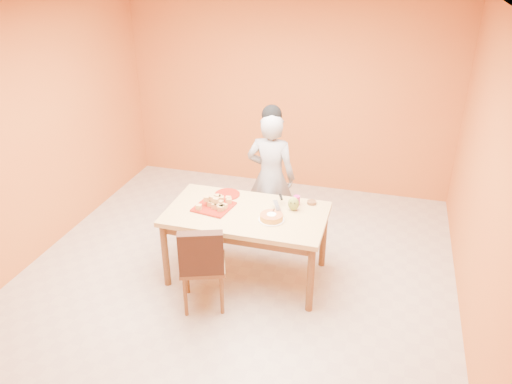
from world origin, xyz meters
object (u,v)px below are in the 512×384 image
(sponge_cake, at_px, (271,217))
(magenta_glass, at_px, (297,200))
(person, at_px, (271,177))
(dining_chair, at_px, (202,263))
(red_dinner_plate, at_px, (227,194))
(dining_table, at_px, (246,220))
(pastry_platter, at_px, (214,207))
(egg_ornament, at_px, (294,204))
(checker_tin, at_px, (312,203))

(sponge_cake, bearing_deg, magenta_glass, 66.45)
(person, bearing_deg, dining_chair, 79.25)
(dining_chair, bearing_deg, red_dinner_plate, 72.19)
(dining_table, distance_m, pastry_platter, 0.36)
(egg_ornament, distance_m, magenta_glass, 0.13)
(egg_ornament, relative_size, checker_tin, 1.47)
(sponge_cake, height_order, magenta_glass, magenta_glass)
(dining_table, xyz_separation_m, red_dinner_plate, (-0.30, 0.30, 0.10))
(checker_tin, bearing_deg, egg_ornament, -130.15)
(pastry_platter, bearing_deg, dining_chair, -82.06)
(dining_chair, bearing_deg, magenta_glass, 30.38)
(person, height_order, checker_tin, person)
(dining_chair, distance_m, checker_tin, 1.31)
(pastry_platter, distance_m, red_dinner_plate, 0.31)
(red_dinner_plate, relative_size, magenta_glass, 2.78)
(pastry_platter, relative_size, egg_ornament, 2.45)
(pastry_platter, bearing_deg, red_dinner_plate, 82.36)
(person, distance_m, magenta_glass, 0.68)
(person, height_order, magenta_glass, person)
(red_dinner_plate, height_order, sponge_cake, sponge_cake)
(red_dinner_plate, relative_size, egg_ornament, 1.87)
(dining_table, relative_size, magenta_glass, 16.55)
(egg_ornament, height_order, magenta_glass, egg_ornament)
(pastry_platter, relative_size, sponge_cake, 1.57)
(dining_chair, xyz_separation_m, magenta_glass, (0.72, 0.88, 0.33))
(dining_table, xyz_separation_m, dining_chair, (-0.26, -0.58, -0.19))
(red_dinner_plate, bearing_deg, dining_table, -44.82)
(pastry_platter, xyz_separation_m, red_dinner_plate, (0.04, 0.31, -0.00))
(dining_chair, height_order, magenta_glass, dining_chair)
(sponge_cake, bearing_deg, dining_chair, -138.25)
(dining_table, height_order, red_dinner_plate, red_dinner_plate)
(dining_chair, distance_m, red_dinner_plate, 0.93)
(egg_ornament, bearing_deg, sponge_cake, -130.66)
(dining_chair, bearing_deg, dining_table, 45.20)
(magenta_glass, height_order, checker_tin, magenta_glass)
(pastry_platter, bearing_deg, magenta_glass, 20.60)
(person, bearing_deg, magenta_glass, 128.49)
(person, xyz_separation_m, sponge_cake, (0.24, -0.93, 0.02))
(sponge_cake, bearing_deg, person, 104.59)
(pastry_platter, bearing_deg, checker_tin, 20.66)
(magenta_glass, bearing_deg, sponge_cake, -113.55)
(pastry_platter, bearing_deg, egg_ornament, 12.37)
(dining_chair, relative_size, magenta_glass, 9.55)
(person, relative_size, checker_tin, 15.84)
(red_dinner_plate, xyz_separation_m, checker_tin, (0.90, 0.05, 0.01))
(dining_table, xyz_separation_m, egg_ornament, (0.44, 0.17, 0.17))
(red_dinner_plate, distance_m, magenta_glass, 0.76)
(dining_chair, xyz_separation_m, red_dinner_plate, (-0.04, 0.88, 0.29))
(dining_table, bearing_deg, sponge_cake, -18.34)
(dining_chair, height_order, pastry_platter, dining_chair)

